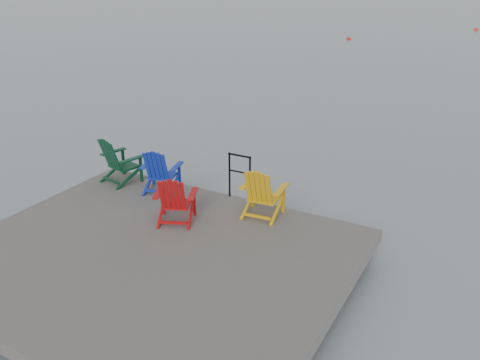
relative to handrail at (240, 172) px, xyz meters
The scene contains 9 objects.
ground 2.67m from the handrail, 95.83° to the right, with size 400.00×400.00×0.00m, color slate.
dock 2.56m from the handrail, 95.83° to the right, with size 6.00×5.00×1.40m.
handrail is the anchor object (origin of this frame).
chair_green 2.61m from the handrail, 169.54° to the right, with size 0.89×0.84×0.97m.
chair_blue 1.59m from the handrail, 162.99° to the right, with size 0.84×0.80×0.91m.
chair_red 1.49m from the handrail, 109.77° to the right, with size 0.87×0.83×0.89m.
chair_yellow 0.86m from the handrail, 33.61° to the right, with size 0.80×0.75×0.94m.
buoy_b 28.03m from the handrail, 103.30° to the left, with size 0.33×0.33×0.33m, color red.
buoy_d 37.57m from the handrail, 89.01° to the left, with size 0.35×0.35×0.35m, color red.
Camera 1 is at (4.54, -5.34, 4.63)m, focal length 38.00 mm.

